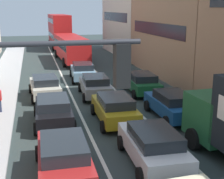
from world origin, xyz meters
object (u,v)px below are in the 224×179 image
at_px(hatchback_centre_lane_third, 115,108).
at_px(wagon_right_lane_far, 141,82).
at_px(sedan_centre_lane_fifth, 83,71).
at_px(sedan_right_lane_behind_truck, 172,104).
at_px(bus_far_queue_secondary, 59,30).
at_px(sedan_left_lane_third, 53,110).
at_px(wagon_left_lane_second, 64,157).
at_px(traffic_light_pole, 22,131).
at_px(sedan_left_lane_fourth, 45,86).
at_px(bus_mid_queue_primary, 71,47).
at_px(sedan_centre_lane_second, 153,145).
at_px(coupe_centre_lane_fourth, 95,85).

distance_m(hatchback_centre_lane_third, wagon_right_lane_far, 6.45).
xyz_separation_m(hatchback_centre_lane_third, sedan_centre_lane_fifth, (-0.05, 10.81, 0.00)).
bearing_deg(sedan_right_lane_behind_truck, bus_far_queue_secondary, 5.63).
xyz_separation_m(sedan_left_lane_third, sedan_right_lane_behind_truck, (6.53, -0.57, 0.00)).
height_order(wagon_left_lane_second, bus_far_queue_secondary, bus_far_queue_secondary).
bearing_deg(traffic_light_pole, sedan_left_lane_fourth, 86.64).
xyz_separation_m(traffic_light_pole, sedan_left_lane_third, (1.15, 10.69, -3.02)).
height_order(sedan_left_lane_third, bus_far_queue_secondary, bus_far_queue_secondary).
height_order(wagon_left_lane_second, hatchback_centre_lane_third, same).
bearing_deg(wagon_left_lane_second, sedan_left_lane_fourth, 2.03).
relative_size(traffic_light_pole, bus_mid_queue_primary, 0.52).
height_order(hatchback_centre_lane_third, sedan_right_lane_behind_truck, same).
relative_size(hatchback_centre_lane_third, wagon_right_lane_far, 0.99).
bearing_deg(sedan_left_lane_third, sedan_centre_lane_second, -146.63).
distance_m(wagon_left_lane_second, hatchback_centre_lane_third, 6.14).
distance_m(traffic_light_pole, wagon_right_lane_far, 17.76).
bearing_deg(bus_mid_queue_primary, sedan_left_lane_third, 168.04).
bearing_deg(bus_mid_queue_primary, hatchback_centre_lane_third, 177.11).
height_order(wagon_left_lane_second, sedan_left_lane_third, same).
relative_size(sedan_centre_lane_second, sedan_centre_lane_fifth, 0.99).
bearing_deg(sedan_right_lane_behind_truck, wagon_right_lane_far, -0.96).
bearing_deg(sedan_left_lane_fourth, sedan_centre_lane_second, -164.48).
bearing_deg(wagon_left_lane_second, bus_mid_queue_primary, -6.31).
bearing_deg(sedan_centre_lane_second, sedan_centre_lane_fifth, 2.98).
xyz_separation_m(wagon_left_lane_second, sedan_left_lane_fourth, (-0.19, 11.24, 0.00)).
bearing_deg(sedan_centre_lane_second, hatchback_centre_lane_third, 4.87).
relative_size(wagon_left_lane_second, sedan_right_lane_behind_truck, 1.01).
bearing_deg(sedan_right_lane_behind_truck, sedan_left_lane_third, 84.98).
bearing_deg(wagon_right_lane_far, sedan_left_lane_fourth, 87.45).
height_order(hatchback_centre_lane_third, sedan_left_lane_fourth, same).
bearing_deg(bus_mid_queue_primary, sedan_right_lane_behind_truck, -173.86).
relative_size(sedan_left_lane_third, bus_far_queue_secondary, 0.41).
relative_size(traffic_light_pole, sedan_left_lane_fourth, 1.25).
bearing_deg(sedan_centre_lane_fifth, bus_mid_queue_primary, 2.34).
bearing_deg(traffic_light_pole, wagon_right_lane_far, 63.63).
height_order(traffic_light_pole, wagon_right_lane_far, traffic_light_pole).
xyz_separation_m(wagon_left_lane_second, sedan_centre_lane_fifth, (3.19, 16.03, 0.00)).
distance_m(sedan_left_lane_fourth, sedan_right_lane_behind_truck, 9.08).
distance_m(bus_mid_queue_primary, bus_far_queue_secondary, 13.13).
bearing_deg(wagon_left_lane_second, sedan_centre_lane_fifth, -10.17).
distance_m(traffic_light_pole, hatchback_centre_lane_third, 11.50).
height_order(sedan_left_lane_fourth, bus_mid_queue_primary, bus_mid_queue_primary).
xyz_separation_m(sedan_centre_lane_second, wagon_left_lane_second, (-3.51, -0.19, 0.00)).
bearing_deg(sedan_left_lane_third, wagon_left_lane_second, -179.07).
distance_m(sedan_left_lane_third, coupe_centre_lane_fourth, 5.88).
xyz_separation_m(traffic_light_pole, sedan_centre_lane_fifth, (4.33, 21.01, -3.02)).
bearing_deg(hatchback_centre_lane_third, sedan_right_lane_behind_truck, -90.59).
height_order(coupe_centre_lane_fourth, wagon_right_lane_far, same).
bearing_deg(sedan_left_lane_fourth, bus_far_queue_secondary, -9.91).
height_order(hatchback_centre_lane_third, bus_far_queue_secondary, bus_far_queue_secondary).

